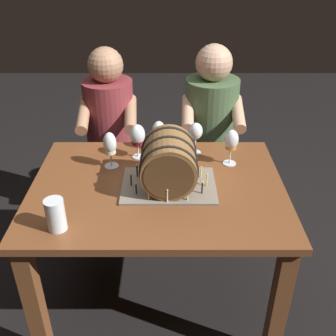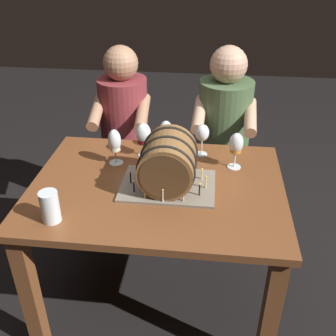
{
  "view_description": "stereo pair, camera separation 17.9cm",
  "coord_description": "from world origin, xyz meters",
  "px_view_note": "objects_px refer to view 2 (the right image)",
  "views": [
    {
      "loc": [
        0.05,
        -1.55,
        1.76
      ],
      "look_at": [
        0.05,
        -0.01,
        0.83
      ],
      "focal_mm": 42.72,
      "sensor_mm": 36.0,
      "label": 1
    },
    {
      "loc": [
        0.23,
        -1.54,
        1.76
      ],
      "look_at": [
        0.05,
        -0.01,
        0.83
      ],
      "focal_mm": 42.72,
      "sensor_mm": 36.0,
      "label": 2
    }
  ],
  "objects_px": {
    "person_seated_right": "(222,148)",
    "beer_pint": "(50,208)",
    "barrel_cake": "(168,163)",
    "wine_glass_amber": "(236,145)",
    "wine_glass_red": "(143,135)",
    "person_seated_left": "(126,146)",
    "dining_table": "(157,205)",
    "wine_glass_rose": "(165,131)",
    "wine_glass_white": "(115,142)",
    "wine_glass_empty": "(202,134)"
  },
  "relations": [
    {
      "from": "wine_glass_empty",
      "to": "person_seated_right",
      "type": "height_order",
      "value": "person_seated_right"
    },
    {
      "from": "wine_glass_empty",
      "to": "person_seated_left",
      "type": "relative_size",
      "value": 0.15
    },
    {
      "from": "wine_glass_white",
      "to": "dining_table",
      "type": "bearing_deg",
      "value": -36.48
    },
    {
      "from": "beer_pint",
      "to": "person_seated_left",
      "type": "relative_size",
      "value": 0.12
    },
    {
      "from": "person_seated_right",
      "to": "person_seated_left",
      "type": "bearing_deg",
      "value": -179.98
    },
    {
      "from": "wine_glass_rose",
      "to": "wine_glass_empty",
      "type": "xyz_separation_m",
      "value": [
        0.2,
        -0.04,
        0.01
      ]
    },
    {
      "from": "barrel_cake",
      "to": "wine_glass_white",
      "type": "distance_m",
      "value": 0.34
    },
    {
      "from": "beer_pint",
      "to": "person_seated_right",
      "type": "distance_m",
      "value": 1.29
    },
    {
      "from": "barrel_cake",
      "to": "dining_table",
      "type": "bearing_deg",
      "value": 167.86
    },
    {
      "from": "dining_table",
      "to": "beer_pint",
      "type": "relative_size",
      "value": 8.64
    },
    {
      "from": "wine_glass_rose",
      "to": "wine_glass_amber",
      "type": "relative_size",
      "value": 0.88
    },
    {
      "from": "wine_glass_red",
      "to": "beer_pint",
      "type": "bearing_deg",
      "value": -115.97
    },
    {
      "from": "barrel_cake",
      "to": "wine_glass_rose",
      "type": "distance_m",
      "value": 0.37
    },
    {
      "from": "wine_glass_rose",
      "to": "person_seated_left",
      "type": "xyz_separation_m",
      "value": [
        -0.31,
        0.39,
        -0.31
      ]
    },
    {
      "from": "wine_glass_amber",
      "to": "person_seated_left",
      "type": "xyz_separation_m",
      "value": [
        -0.68,
        0.54,
        -0.33
      ]
    },
    {
      "from": "person_seated_left",
      "to": "wine_glass_empty",
      "type": "bearing_deg",
      "value": -40.04
    },
    {
      "from": "dining_table",
      "to": "wine_glass_red",
      "type": "bearing_deg",
      "value": 111.61
    },
    {
      "from": "wine_glass_empty",
      "to": "wine_glass_rose",
      "type": "bearing_deg",
      "value": 169.52
    },
    {
      "from": "wine_glass_rose",
      "to": "person_seated_left",
      "type": "bearing_deg",
      "value": 128.62
    },
    {
      "from": "dining_table",
      "to": "wine_glass_rose",
      "type": "relative_size",
      "value": 7.1
    },
    {
      "from": "wine_glass_rose",
      "to": "person_seated_left",
      "type": "height_order",
      "value": "person_seated_left"
    },
    {
      "from": "person_seated_left",
      "to": "wine_glass_red",
      "type": "bearing_deg",
      "value": -66.15
    },
    {
      "from": "wine_glass_empty",
      "to": "dining_table",
      "type": "bearing_deg",
      "value": -121.47
    },
    {
      "from": "wine_glass_red",
      "to": "person_seated_right",
      "type": "distance_m",
      "value": 0.7
    },
    {
      "from": "wine_glass_rose",
      "to": "beer_pint",
      "type": "height_order",
      "value": "wine_glass_rose"
    },
    {
      "from": "wine_glass_amber",
      "to": "person_seated_left",
      "type": "distance_m",
      "value": 0.93
    },
    {
      "from": "beer_pint",
      "to": "dining_table",
      "type": "bearing_deg",
      "value": 38.76
    },
    {
      "from": "wine_glass_empty",
      "to": "wine_glass_amber",
      "type": "xyz_separation_m",
      "value": [
        0.17,
        -0.11,
        0.0
      ]
    },
    {
      "from": "barrel_cake",
      "to": "beer_pint",
      "type": "relative_size",
      "value": 3.16
    },
    {
      "from": "wine_glass_white",
      "to": "person_seated_left",
      "type": "bearing_deg",
      "value": 98.12
    },
    {
      "from": "wine_glass_white",
      "to": "wine_glass_rose",
      "type": "bearing_deg",
      "value": 37.52
    },
    {
      "from": "person_seated_left",
      "to": "wine_glass_rose",
      "type": "bearing_deg",
      "value": -51.38
    },
    {
      "from": "person_seated_right",
      "to": "wine_glass_white",
      "type": "bearing_deg",
      "value": -134.06
    },
    {
      "from": "beer_pint",
      "to": "person_seated_right",
      "type": "relative_size",
      "value": 0.11
    },
    {
      "from": "wine_glass_red",
      "to": "beer_pint",
      "type": "height_order",
      "value": "wine_glass_red"
    },
    {
      "from": "barrel_cake",
      "to": "wine_glass_amber",
      "type": "height_order",
      "value": "barrel_cake"
    },
    {
      "from": "wine_glass_empty",
      "to": "beer_pint",
      "type": "relative_size",
      "value": 1.26
    },
    {
      "from": "barrel_cake",
      "to": "person_seated_right",
      "type": "bearing_deg",
      "value": 70.76
    },
    {
      "from": "wine_glass_rose",
      "to": "wine_glass_white",
      "type": "height_order",
      "value": "wine_glass_white"
    },
    {
      "from": "beer_pint",
      "to": "person_seated_left",
      "type": "distance_m",
      "value": 1.09
    },
    {
      "from": "dining_table",
      "to": "wine_glass_amber",
      "type": "distance_m",
      "value": 0.48
    },
    {
      "from": "wine_glass_empty",
      "to": "person_seated_left",
      "type": "distance_m",
      "value": 0.74
    },
    {
      "from": "beer_pint",
      "to": "wine_glass_red",
      "type": "bearing_deg",
      "value": 64.03
    },
    {
      "from": "dining_table",
      "to": "beer_pint",
      "type": "xyz_separation_m",
      "value": [
        -0.39,
        -0.31,
        0.18
      ]
    },
    {
      "from": "wine_glass_red",
      "to": "wine_glass_empty",
      "type": "xyz_separation_m",
      "value": [
        0.3,
        0.05,
        0.0
      ]
    },
    {
      "from": "person_seated_right",
      "to": "beer_pint",
      "type": "bearing_deg",
      "value": -123.77
    },
    {
      "from": "barrel_cake",
      "to": "beer_pint",
      "type": "xyz_separation_m",
      "value": [
        -0.44,
        -0.3,
        -0.06
      ]
    },
    {
      "from": "barrel_cake",
      "to": "beer_pint",
      "type": "bearing_deg",
      "value": -145.72
    },
    {
      "from": "wine_glass_empty",
      "to": "beer_pint",
      "type": "distance_m",
      "value": 0.86
    },
    {
      "from": "wine_glass_rose",
      "to": "beer_pint",
      "type": "xyz_separation_m",
      "value": [
        -0.39,
        -0.66,
        -0.04
      ]
    }
  ]
}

